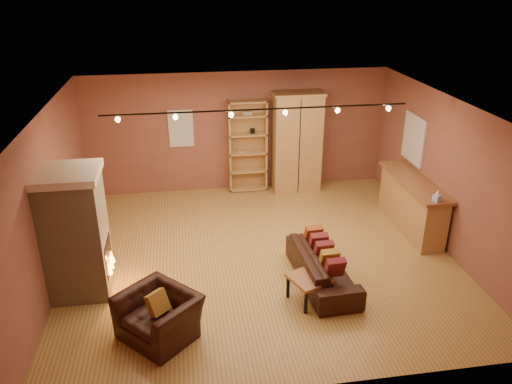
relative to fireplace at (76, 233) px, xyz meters
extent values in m
plane|color=olive|center=(3.04, 0.60, -1.06)|extent=(7.00, 7.00, 0.00)
plane|color=#58351B|center=(3.04, 0.60, 1.74)|extent=(7.00, 7.00, 0.00)
cube|color=#8E5141|center=(3.04, 3.85, 0.34)|extent=(7.00, 0.02, 2.80)
cube|color=#8E5141|center=(-0.46, 0.60, 0.34)|extent=(0.02, 6.50, 2.80)
cube|color=#8E5141|center=(6.54, 0.60, 0.34)|extent=(0.02, 6.50, 2.80)
cube|color=tan|center=(-0.01, 0.00, -0.06)|extent=(0.90, 0.90, 2.00)
cube|color=beige|center=(-0.01, 0.00, 1.00)|extent=(0.98, 0.98, 0.12)
cube|color=black|center=(0.40, 0.00, -0.46)|extent=(0.10, 0.65, 0.55)
cone|color=orange|center=(0.46, 0.00, -0.58)|extent=(0.10, 0.10, 0.22)
cube|color=silver|center=(1.74, 3.83, 0.49)|extent=(0.56, 0.04, 0.86)
cube|color=tan|center=(3.25, 3.83, 0.03)|extent=(0.89, 0.04, 2.18)
cube|color=tan|center=(2.83, 3.68, 0.03)|extent=(0.04, 0.35, 2.18)
cube|color=tan|center=(3.68, 3.68, 0.03)|extent=(0.04, 0.35, 2.18)
cube|color=gray|center=(3.10, 3.68, -0.09)|extent=(0.18, 0.12, 0.05)
cube|color=black|center=(3.37, 3.68, 0.40)|extent=(0.10, 0.10, 0.12)
cube|color=tan|center=(3.25, 3.68, -1.02)|extent=(0.89, 0.35, 0.04)
cube|color=tan|center=(3.25, 3.68, -0.56)|extent=(0.89, 0.35, 0.04)
cube|color=tan|center=(3.25, 3.68, -0.12)|extent=(0.89, 0.35, 0.03)
cube|color=tan|center=(3.25, 3.68, 0.33)|extent=(0.89, 0.35, 0.04)
cube|color=tan|center=(3.25, 3.68, 0.77)|extent=(0.89, 0.35, 0.04)
cube|color=tan|center=(3.25, 3.68, 1.10)|extent=(0.89, 0.35, 0.04)
cube|color=tan|center=(4.39, 3.55, 0.09)|extent=(1.10, 0.60, 2.30)
cube|color=#955D36|center=(4.39, 3.25, 0.09)|extent=(0.02, 0.01, 2.20)
cube|color=tan|center=(4.39, 3.55, 1.27)|extent=(1.16, 0.66, 0.06)
cube|color=tan|center=(6.24, 1.21, -0.56)|extent=(0.48, 2.11, 1.01)
cube|color=#955D36|center=(6.24, 1.21, -0.02)|extent=(0.60, 2.23, 0.06)
cube|color=#90C1E7|center=(6.19, 0.23, 0.07)|extent=(0.16, 0.16, 0.12)
cone|color=white|center=(6.19, 0.23, 0.18)|extent=(0.08, 0.08, 0.10)
cube|color=silver|center=(6.51, 2.00, 0.59)|extent=(0.05, 0.90, 1.00)
imported|color=black|center=(3.95, -0.37, -0.68)|extent=(0.67, 1.97, 0.76)
cube|color=maroon|center=(3.98, -0.92, -0.45)|extent=(0.31, 0.24, 0.36)
cube|color=#A4742A|center=(3.96, -0.65, -0.45)|extent=(0.31, 0.24, 0.36)
cube|color=maroon|center=(3.95, -0.37, -0.45)|extent=(0.31, 0.24, 0.36)
cube|color=maroon|center=(3.94, -0.10, -0.45)|extent=(0.31, 0.24, 0.36)
cube|color=#98431E|center=(3.92, 0.18, -0.45)|extent=(0.31, 0.24, 0.36)
imported|color=black|center=(1.26, -1.35, -0.61)|extent=(1.21, 1.22, 0.91)
cube|color=#A4742A|center=(1.26, -1.35, -0.49)|extent=(0.38, 0.38, 0.34)
cube|color=#955D36|center=(3.60, -0.87, -0.64)|extent=(0.76, 0.76, 0.05)
cube|color=black|center=(3.35, -1.11, -0.87)|extent=(0.05, 0.05, 0.39)
cube|color=black|center=(3.84, -1.11, -0.87)|extent=(0.05, 0.05, 0.39)
cube|color=black|center=(3.35, -0.63, -0.87)|extent=(0.05, 0.05, 0.39)
cube|color=black|center=(3.84, -0.63, -0.87)|extent=(0.05, 0.05, 0.39)
cylinder|color=black|center=(3.04, 0.80, 1.66)|extent=(5.20, 0.03, 0.03)
sphere|color=#FFD88C|center=(0.74, 0.80, 1.59)|extent=(0.09, 0.09, 0.09)
sphere|color=#FFD88C|center=(1.66, 0.80, 1.59)|extent=(0.09, 0.09, 0.09)
sphere|color=#FFD88C|center=(2.58, 0.80, 1.59)|extent=(0.09, 0.09, 0.09)
sphere|color=#FFD88C|center=(3.50, 0.80, 1.59)|extent=(0.09, 0.09, 0.09)
sphere|color=#FFD88C|center=(4.42, 0.80, 1.59)|extent=(0.09, 0.09, 0.09)
sphere|color=#FFD88C|center=(5.34, 0.80, 1.59)|extent=(0.09, 0.09, 0.09)
camera|label=1|loc=(1.74, -7.27, 3.79)|focal=35.00mm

